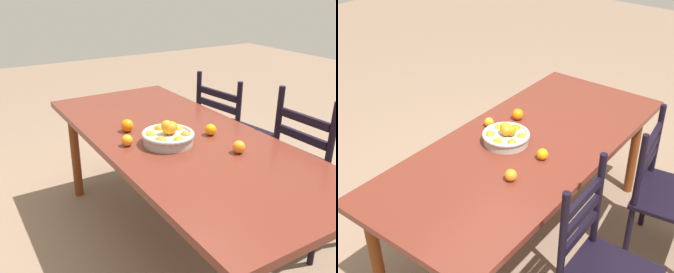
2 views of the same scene
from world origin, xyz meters
The scene contains 9 objects.
ground_plane centered at (0.00, 0.00, 0.00)m, with size 12.00×12.00×0.00m, color #7C6350.
dining_table centered at (0.00, 0.00, 0.66)m, with size 2.01×0.87×0.74m.
chair_near_window centered at (-0.42, 0.73, 0.45)m, with size 0.51×0.51×0.92m.
chair_by_cabinet centered at (0.37, 0.70, 0.46)m, with size 0.42×0.42×0.99m.
fruit_bowl centered at (0.06, -0.10, 0.78)m, with size 0.28×0.28×0.13m.
orange_loose_0 centered at (0.34, 0.14, 0.77)m, with size 0.06×0.06×0.06m, color orange.
orange_loose_1 centered at (0.08, 0.16, 0.77)m, with size 0.06×0.06×0.06m, color orange.
orange_loose_2 centered at (-0.02, -0.30, 0.77)m, with size 0.06×0.06×0.06m, color orange.
orange_loose_3 centered at (-0.21, -0.21, 0.77)m, with size 0.07×0.07×0.07m, color orange.
Camera 1 is at (1.64, -1.04, 1.53)m, focal length 40.54 mm.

